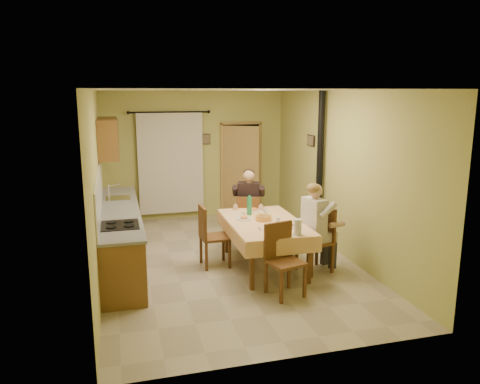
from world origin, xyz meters
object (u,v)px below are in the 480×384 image
object	(u,v)px
man_far	(249,199)
chair_right	(315,253)
dining_table	(264,244)
chair_far	(248,231)
stove_flue	(319,188)
chair_left	(214,248)
chair_near	(285,275)
man_right	(316,217)

from	to	relation	value
man_far	chair_right	bearing A→B (deg)	-47.51
dining_table	chair_far	bearing A→B (deg)	88.41
chair_right	stove_flue	size ratio (longest dim) A/B	0.36
dining_table	chair_left	xyz separation A→B (m)	(-0.77, 0.25, -0.09)
dining_table	stove_flue	bearing A→B (deg)	36.37
chair_far	chair_right	xyz separation A→B (m)	(0.67, -1.45, 0.00)
dining_table	chair_near	bearing A→B (deg)	-92.30
dining_table	chair_far	size ratio (longest dim) A/B	2.01
chair_left	man_far	distance (m)	1.30
chair_far	stove_flue	distance (m)	1.53
chair_far	man_far	size ratio (longest dim) A/B	0.69
chair_far	stove_flue	world-z (taller)	stove_flue
man_right	stove_flue	distance (m)	1.54
dining_table	chair_right	world-z (taller)	chair_right
chair_left	man_right	world-z (taller)	man_right
chair_left	man_right	xyz separation A→B (m)	(1.47, -0.64, 0.59)
dining_table	man_far	bearing A→B (deg)	88.22
chair_right	man_right	world-z (taller)	man_right
dining_table	chair_right	distance (m)	0.82
man_far	stove_flue	bearing A→B (deg)	14.11
dining_table	chair_right	size ratio (longest dim) A/B	1.89
dining_table	chair_left	size ratio (longest dim) A/B	1.92
chair_far	chair_left	world-z (taller)	chair_left
chair_right	man_far	distance (m)	1.71
chair_left	chair_far	bearing A→B (deg)	132.29
chair_near	man_right	world-z (taller)	man_right
chair_far	chair_right	distance (m)	1.60
dining_table	chair_left	world-z (taller)	chair_left
dining_table	man_right	bearing A→B (deg)	-28.35
chair_far	stove_flue	xyz separation A→B (m)	(1.33, -0.08, 0.73)
chair_far	man_far	bearing A→B (deg)	90.00
chair_right	chair_near	bearing A→B (deg)	119.56
dining_table	man_right	size ratio (longest dim) A/B	1.39
chair_right	stove_flue	distance (m)	1.69
chair_near	stove_flue	world-z (taller)	stove_flue
chair_left	man_far	bearing A→B (deg)	132.59
chair_near	man_right	size ratio (longest dim) A/B	0.72
chair_near	chair_left	distance (m)	1.53
chair_far	man_right	distance (m)	1.70
chair_far	man_right	xyz separation A→B (m)	(0.66, -1.45, 0.59)
chair_far	man_far	world-z (taller)	man_far
dining_table	man_right	distance (m)	0.95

